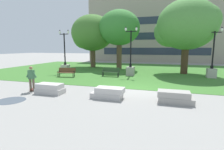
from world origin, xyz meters
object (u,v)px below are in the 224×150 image
Objects in this scene: concrete_block_left at (108,93)px; lamp_post_center at (65,64)px; concrete_block_right at (175,97)px; person_skateboarder at (32,77)px; park_bench_near_left at (67,72)px; concrete_block_center at (50,89)px; skateboard at (33,89)px; lamp_post_right at (130,66)px; lamp_post_left at (212,68)px; park_bench_near_right at (111,71)px.

lamp_post_center is (-8.17, 8.65, 0.72)m from concrete_block_left.
concrete_block_right is 0.38× the size of lamp_post_center.
park_bench_near_left is at bearing 98.70° from person_skateboarder.
lamp_post_center is at bearing 144.49° from concrete_block_right.
skateboard is (-1.70, 0.39, -0.22)m from concrete_block_center.
lamp_post_right reaches higher than concrete_block_center.
concrete_block_right reaches higher than skateboard.
concrete_block_left is at bearing -3.23° from skateboard.
park_bench_near_left is at bearing 150.50° from concrete_block_right.
concrete_block_center is 7.66m from concrete_block_right.
concrete_block_right is at bearing -112.29° from lamp_post_left.
lamp_post_right is at bearing 33.80° from park_bench_near_right.
concrete_block_right is 1.09× the size of person_skateboarder.
lamp_post_left is (9.65, 2.06, 0.47)m from park_bench_near_right.
person_skateboarder reaches higher than skateboard.
lamp_post_center reaches higher than person_skateboarder.
person_skateboarder is at bearing 176.74° from concrete_block_center.
skateboard is 9.91m from lamp_post_right.
concrete_block_center is 0.36× the size of lamp_post_center.
lamp_post_left is (11.47, 9.54, 0.70)m from concrete_block_center.
skateboard is (-5.65, 0.32, -0.22)m from concrete_block_left.
lamp_post_center reaches higher than concrete_block_left.
lamp_post_right reaches higher than park_bench_near_left.
person_skateboarder is at bearing -143.82° from lamp_post_left.
concrete_block_left is 1.04× the size of concrete_block_right.
park_bench_near_left and park_bench_near_right have the same top height.
person_skateboarder is 9.07m from lamp_post_center.
concrete_block_center is at bearing -103.65° from park_bench_near_right.
concrete_block_right is 9.30m from park_bench_near_right.
park_bench_near_right is 0.36× the size of lamp_post_right.
concrete_block_center reaches higher than skateboard.
lamp_post_right is 7.89m from lamp_post_left.
park_bench_near_left is at bearing 137.20° from concrete_block_left.
lamp_post_right reaches higher than concrete_block_right.
lamp_post_center is at bearing 106.81° from skateboard.
lamp_post_left reaches higher than person_skateboarder.
lamp_post_center is at bearing -177.01° from lamp_post_left.
lamp_post_center is (-1.86, 2.81, 0.49)m from park_bench_near_left.
park_bench_near_right is at bearing -167.97° from lamp_post_left.
lamp_post_center reaches higher than lamp_post_left.
lamp_post_center reaches higher than concrete_block_right.
skateboard is at bearing 179.13° from concrete_block_right.
park_bench_near_left is (-10.01, 5.67, 0.23)m from concrete_block_right.
skateboard is (-0.24, 0.30, -0.88)m from person_skateboarder.
concrete_block_right is 0.37× the size of lamp_post_right.
person_skateboarder is 0.95× the size of park_bench_near_right.
concrete_block_left is at bearing -87.78° from lamp_post_right.
park_bench_near_right is 0.37× the size of lamp_post_center.
park_bench_near_left is 0.37× the size of lamp_post_right.
concrete_block_center is at bearing -112.60° from lamp_post_right.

